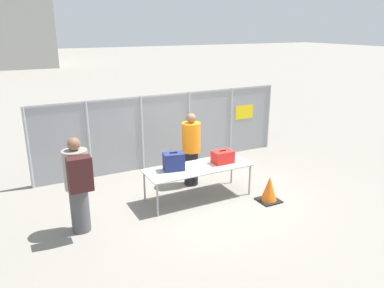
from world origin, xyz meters
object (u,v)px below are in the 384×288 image
at_px(inspection_table, 198,169).
at_px(suitcase_red, 223,157).
at_px(traveler_hooded, 78,182).
at_px(utility_trailer, 194,119).
at_px(security_worker_near, 191,148).
at_px(suitcase_navy, 174,162).
at_px(traffic_cone, 269,190).

height_order(inspection_table, suitcase_red, suitcase_red).
height_order(traveler_hooded, utility_trailer, traveler_hooded).
bearing_deg(inspection_table, utility_trailer, 63.47).
distance_m(inspection_table, security_worker_near, 0.80).
bearing_deg(inspection_table, suitcase_red, -1.39).
xyz_separation_m(suitcase_navy, suitcase_red, (1.14, -0.10, -0.05)).
xyz_separation_m(suitcase_red, security_worker_near, (-0.39, 0.76, 0.03)).
xyz_separation_m(suitcase_navy, traveler_hooded, (-2.02, -0.36, 0.07)).
relative_size(inspection_table, utility_trailer, 0.69).
distance_m(suitcase_red, security_worker_near, 0.85).
distance_m(inspection_table, traveler_hooded, 2.59).
height_order(traveler_hooded, traffic_cone, traveler_hooded).
bearing_deg(traffic_cone, suitcase_red, 129.53).
distance_m(inspection_table, suitcase_red, 0.63).
bearing_deg(suitcase_red, traffic_cone, -50.47).
relative_size(inspection_table, traffic_cone, 4.15).
bearing_deg(security_worker_near, suitcase_navy, 21.61).
bearing_deg(inspection_table, traffic_cone, -33.18).
bearing_deg(suitcase_navy, traffic_cone, -27.01).
height_order(suitcase_navy, suitcase_red, suitcase_navy).
height_order(inspection_table, security_worker_near, security_worker_near).
height_order(suitcase_red, traffic_cone, suitcase_red).
distance_m(inspection_table, suitcase_navy, 0.59).
relative_size(security_worker_near, utility_trailer, 0.52).
height_order(suitcase_navy, utility_trailer, suitcase_navy).
relative_size(inspection_table, suitcase_navy, 4.97).
bearing_deg(security_worker_near, utility_trailer, -137.88).
bearing_deg(traveler_hooded, utility_trailer, 30.58).
height_order(inspection_table, traffic_cone, inspection_table).
xyz_separation_m(suitcase_red, traveler_hooded, (-3.15, -0.26, 0.12)).
height_order(suitcase_navy, security_worker_near, security_worker_near).
relative_size(traveler_hooded, utility_trailer, 0.53).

